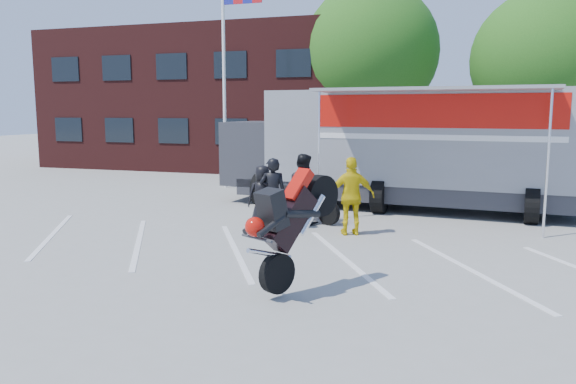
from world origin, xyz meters
The scene contains 13 objects.
ground centered at (0.00, 0.00, 0.00)m, with size 100.00×100.00×0.00m, color gray.
parking_bay_lines centered at (0.00, 1.00, 0.01)m, with size 18.00×5.00×0.01m, color white.
office_building centered at (-10.00, 18.00, 3.50)m, with size 18.00×8.00×7.00m, color #441715.
flagpole centered at (-6.24, 10.00, 5.05)m, with size 1.61×0.12×8.00m.
tree_left centered at (-2.00, 16.00, 5.57)m, with size 6.12×6.12×8.64m.
tree_mid centered at (5.00, 15.00, 4.94)m, with size 5.44×5.44×7.68m.
transporter_truck centered at (0.63, 7.36, 0.00)m, with size 11.21×5.40×3.57m, color gray, non-canonical shape.
parked_motorcycle centered at (-1.62, 4.53, 0.00)m, with size 0.73×2.19×1.15m, color silver, non-canonical shape.
stunt_bike_rider centered at (0.03, -1.00, 0.00)m, with size 0.87×1.85×2.17m, color black, non-canonical shape.
spectator_leather_a centered at (-2.49, 3.45, 0.80)m, with size 0.78×0.51×1.60m, color black.
spectator_leather_b centered at (-2.11, 3.13, 0.91)m, with size 0.66×0.44×1.82m, color black.
spectator_leather_c centered at (-1.65, 4.17, 0.93)m, with size 0.90×0.70×1.85m, color black.
spectator_hivis centered at (-0.14, 3.26, 0.94)m, with size 1.10×0.46×1.88m, color #DEC00B.
Camera 1 is at (2.52, -9.81, 2.98)m, focal length 35.00 mm.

